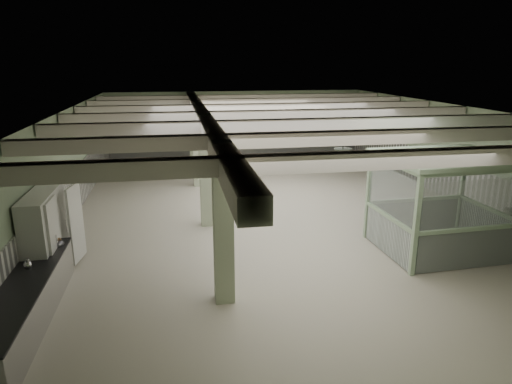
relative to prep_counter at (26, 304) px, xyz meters
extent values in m
plane|color=beige|center=(6.54, 6.30, -0.46)|extent=(20.00, 20.00, 0.00)
cube|color=white|center=(6.54, 6.30, 3.14)|extent=(14.00, 20.00, 0.02)
cube|color=#9EB591|center=(6.54, 16.30, 1.34)|extent=(14.00, 0.02, 3.60)
cube|color=#9EB591|center=(6.54, -3.70, 1.34)|extent=(14.00, 0.02, 3.60)
cube|color=#9EB591|center=(-0.46, 6.30, 1.34)|extent=(0.02, 20.00, 3.60)
cube|color=#9EB591|center=(13.54, 6.30, 1.34)|extent=(0.02, 20.00, 3.60)
cube|color=silver|center=(-0.43, 6.30, 0.29)|extent=(0.05, 19.90, 1.50)
cube|color=silver|center=(13.52, 6.30, 0.29)|extent=(0.05, 19.90, 1.50)
cube|color=silver|center=(6.54, 16.28, 0.29)|extent=(13.90, 0.05, 1.50)
cube|color=silver|center=(4.04, 6.30, 2.92)|extent=(0.45, 19.90, 0.40)
cube|color=silver|center=(6.54, -1.20, 2.96)|extent=(13.90, 0.35, 0.32)
cube|color=silver|center=(6.54, 1.30, 2.96)|extent=(13.90, 0.35, 0.32)
cube|color=silver|center=(6.54, 3.80, 2.96)|extent=(13.90, 0.35, 0.32)
cube|color=silver|center=(6.54, 6.30, 2.96)|extent=(13.90, 0.35, 0.32)
cube|color=silver|center=(6.54, 8.80, 2.96)|extent=(13.90, 0.35, 0.32)
cube|color=silver|center=(6.54, 11.30, 2.96)|extent=(13.90, 0.35, 0.32)
cube|color=silver|center=(6.54, 13.80, 2.96)|extent=(13.90, 0.35, 0.32)
cube|color=#ABB995|center=(4.04, 0.30, 1.34)|extent=(0.42, 0.42, 3.60)
cube|color=#ABB995|center=(4.04, 5.30, 1.34)|extent=(0.42, 0.42, 3.60)
cube|color=#ABB995|center=(4.04, 10.30, 1.34)|extent=(0.42, 0.42, 3.60)
cube|color=#ABB995|center=(4.04, 14.30, 1.34)|extent=(0.42, 0.42, 3.60)
cone|color=#2A3729|center=(7.04, 1.30, 2.59)|extent=(0.44, 0.44, 0.22)
cone|color=#2A3729|center=(7.04, 6.80, 2.59)|extent=(0.44, 0.44, 0.22)
cone|color=#2A3729|center=(7.04, 11.80, 2.59)|extent=(0.44, 0.44, 0.22)
cube|color=#BCBCC1|center=(0.00, 0.00, -0.02)|extent=(0.82, 4.87, 0.88)
cube|color=black|center=(0.00, 0.00, 0.43)|extent=(0.86, 4.91, 0.04)
cylinder|color=#B2B2B7|center=(0.07, 1.92, 0.48)|extent=(0.32, 0.32, 0.09)
cube|color=silver|center=(-0.11, 2.30, 0.61)|extent=(0.58, 2.33, 2.13)
cube|color=silver|center=(0.21, 1.77, 0.61)|extent=(0.06, 0.87, 2.03)
cube|color=silver|center=(0.33, 2.93, 0.61)|extent=(0.20, 0.87, 2.03)
cube|color=silver|center=(0.25, 1.77, 0.61)|extent=(0.02, 0.05, 0.30)
cube|color=silver|center=(0.25, 2.83, 0.61)|extent=(0.02, 0.05, 0.30)
cube|color=#A0BF99|center=(8.79, 0.70, 0.85)|extent=(0.12, 0.12, 2.62)
cube|color=#A0BF99|center=(8.69, 3.32, 0.85)|extent=(0.12, 0.12, 2.62)
cube|color=#A0BF99|center=(11.83, 3.43, 0.85)|extent=(0.12, 0.12, 2.62)
cube|color=#A0BF99|center=(10.31, 2.07, 2.22)|extent=(3.49, 2.99, 0.12)
cube|color=white|center=(10.36, 0.76, 0.09)|extent=(2.94, 0.17, 1.05)
cube|color=silver|center=(10.36, 0.76, 1.32)|extent=(2.94, 0.17, 1.22)
cube|color=white|center=(10.26, 3.38, 0.09)|extent=(2.94, 0.17, 1.05)
cube|color=silver|center=(10.26, 3.38, 1.32)|extent=(2.94, 0.17, 1.22)
cube|color=white|center=(8.74, 2.01, 0.09)|extent=(0.15, 2.42, 1.05)
cube|color=silver|center=(8.74, 2.01, 1.32)|extent=(0.15, 2.42, 1.22)
cube|color=white|center=(11.88, 2.12, 0.09)|extent=(0.15, 2.42, 1.05)
cube|color=silver|center=(11.88, 2.12, 1.32)|extent=(0.15, 2.42, 1.22)
cube|color=#5F6352|center=(12.33, 1.72, 0.12)|extent=(0.54, 0.63, 1.16)
camera|label=1|loc=(3.11, -8.87, 4.70)|focal=32.00mm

